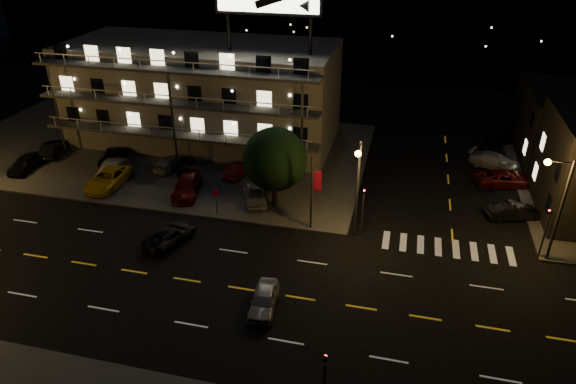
% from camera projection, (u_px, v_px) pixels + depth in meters
% --- Properties ---
extents(ground, '(140.00, 140.00, 0.00)m').
position_uv_depth(ground, '(214.00, 284.00, 34.90)').
color(ground, black).
rests_on(ground, ground).
extents(curb_nw, '(44.00, 24.00, 0.15)m').
position_uv_depth(curb_nw, '(158.00, 149.00, 54.82)').
color(curb_nw, '#3E3E3B').
rests_on(curb_nw, ground).
extents(motel, '(28.00, 13.80, 18.10)m').
position_uv_depth(motel, '(203.00, 93.00, 54.78)').
color(motel, gray).
rests_on(motel, ground).
extents(streetlight_nc, '(0.44, 1.92, 8.00)m').
position_uv_depth(streetlight_nc, '(358.00, 181.00, 37.55)').
color(streetlight_nc, '#2D2D30').
rests_on(streetlight_nc, ground).
extents(streetlight_ne, '(1.92, 0.44, 8.00)m').
position_uv_depth(streetlight_ne, '(557.00, 200.00, 35.05)').
color(streetlight_ne, '#2D2D30').
rests_on(streetlight_ne, ground).
extents(signal_nw, '(0.20, 0.27, 4.60)m').
position_uv_depth(signal_nw, '(363.00, 206.00, 39.07)').
color(signal_nw, '#2D2D30').
rests_on(signal_nw, ground).
extents(signal_sw, '(0.20, 0.27, 4.60)m').
position_uv_depth(signal_sw, '(324.00, 380.00, 24.56)').
color(signal_sw, '#2D2D30').
rests_on(signal_sw, ground).
extents(signal_ne, '(0.27, 0.20, 4.60)m').
position_uv_depth(signal_ne, '(546.00, 228.00, 36.39)').
color(signal_ne, '#2D2D30').
rests_on(signal_ne, ground).
extents(banner_north, '(0.83, 0.16, 6.40)m').
position_uv_depth(banner_north, '(313.00, 191.00, 39.38)').
color(banner_north, '#2D2D30').
rests_on(banner_north, ground).
extents(stop_sign, '(0.91, 0.11, 2.61)m').
position_uv_depth(stop_sign, '(216.00, 198.00, 42.01)').
color(stop_sign, '#2D2D30').
rests_on(stop_sign, ground).
extents(tree, '(5.52, 5.32, 6.96)m').
position_uv_depth(tree, '(274.00, 161.00, 42.19)').
color(tree, black).
rests_on(tree, curb_nw).
extents(lot_car_0, '(2.02, 4.40, 1.46)m').
position_uv_depth(lot_car_0, '(26.00, 163.00, 49.76)').
color(lot_car_0, black).
rests_on(lot_car_0, curb_nw).
extents(lot_car_1, '(1.86, 4.57, 1.47)m').
position_uv_depth(lot_car_1, '(111.00, 170.00, 48.35)').
color(lot_car_1, gray).
rests_on(lot_car_1, curb_nw).
extents(lot_car_2, '(2.65, 5.55, 1.53)m').
position_uv_depth(lot_car_2, '(108.00, 178.00, 46.83)').
color(lot_car_2, gold).
rests_on(lot_car_2, curb_nw).
extents(lot_car_3, '(3.15, 5.51, 1.51)m').
position_uv_depth(lot_car_3, '(187.00, 186.00, 45.53)').
color(lot_car_3, '#5D100D').
rests_on(lot_car_3, curb_nw).
extents(lot_car_4, '(3.30, 4.64, 1.47)m').
position_uv_depth(lot_car_4, '(255.00, 194.00, 44.27)').
color(lot_car_4, gray).
rests_on(lot_car_4, curb_nw).
extents(lot_car_5, '(2.72, 4.56, 1.42)m').
position_uv_depth(lot_car_5, '(52.00, 149.00, 52.84)').
color(lot_car_5, black).
rests_on(lot_car_5, curb_nw).
extents(lot_car_6, '(3.39, 5.10, 1.30)m').
position_uv_depth(lot_car_6, '(114.00, 155.00, 51.55)').
color(lot_car_6, black).
rests_on(lot_car_6, curb_nw).
extents(lot_car_7, '(2.28, 4.50, 1.25)m').
position_uv_depth(lot_car_7, '(170.00, 163.00, 50.09)').
color(lot_car_7, gray).
rests_on(lot_car_7, curb_nw).
extents(lot_car_8, '(2.67, 4.04, 1.28)m').
position_uv_depth(lot_car_8, '(185.00, 163.00, 49.92)').
color(lot_car_8, black).
rests_on(lot_car_8, curb_nw).
extents(lot_car_9, '(2.46, 4.15, 1.29)m').
position_uv_depth(lot_car_9, '(240.00, 169.00, 48.82)').
color(lot_car_9, '#5D100D').
rests_on(lot_car_9, curb_nw).
extents(side_car_0, '(4.51, 2.64, 1.41)m').
position_uv_depth(side_car_0, '(513.00, 211.00, 42.09)').
color(side_car_0, black).
rests_on(side_car_0, ground).
extents(side_car_1, '(5.72, 3.78, 1.46)m').
position_uv_depth(side_car_1, '(504.00, 178.00, 47.21)').
color(side_car_1, '#5D100D').
rests_on(side_car_1, ground).
extents(side_car_2, '(5.44, 3.86, 1.46)m').
position_uv_depth(side_car_2, '(495.00, 161.00, 50.50)').
color(side_car_2, gray).
rests_on(side_car_2, ground).
extents(side_car_3, '(4.68, 3.32, 1.48)m').
position_uv_depth(side_car_3, '(505.00, 137.00, 55.97)').
color(side_car_3, black).
rests_on(side_car_3, ground).
extents(road_car_east, '(1.95, 4.09, 1.35)m').
position_uv_depth(road_car_east, '(264.00, 300.00, 32.48)').
color(road_car_east, gray).
rests_on(road_car_east, ground).
extents(road_car_west, '(3.40, 4.88, 1.24)m').
position_uv_depth(road_car_west, '(171.00, 235.00, 39.11)').
color(road_car_west, black).
rests_on(road_car_west, ground).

